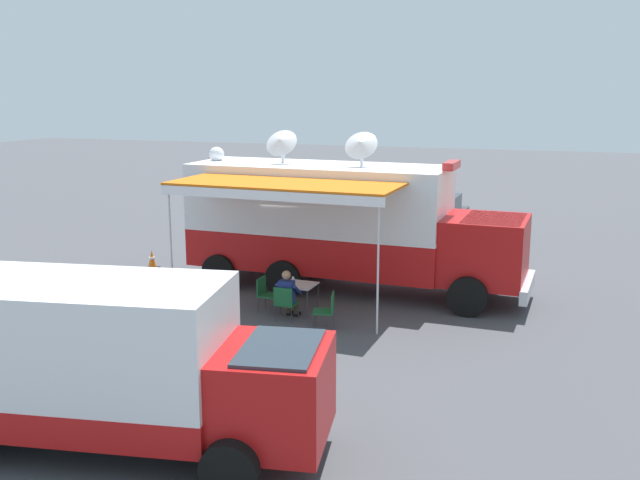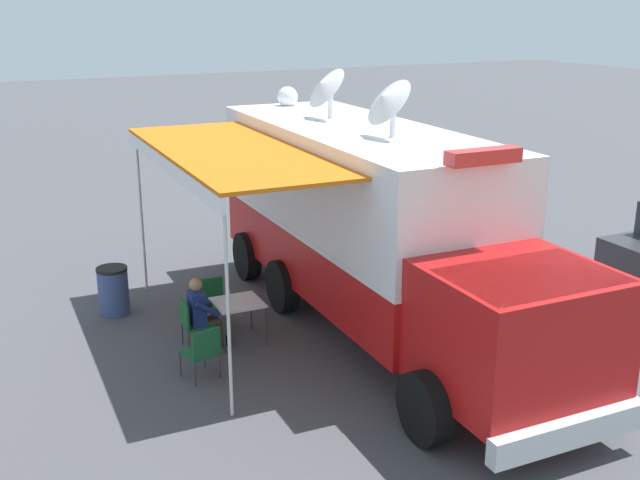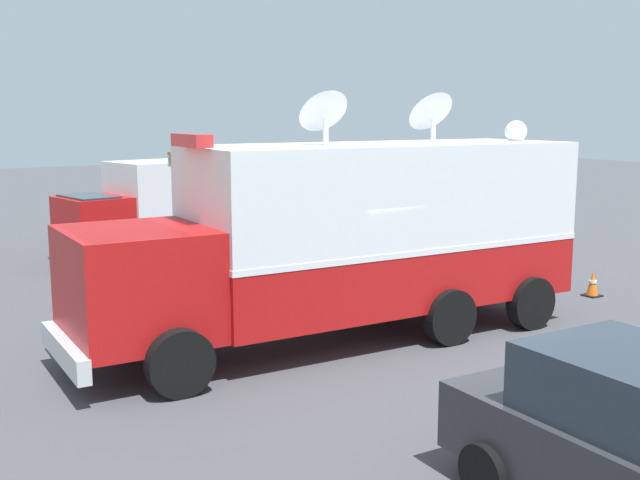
{
  "view_description": "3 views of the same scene",
  "coord_description": "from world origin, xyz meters",
  "views": [
    {
      "loc": [
        18.74,
        6.33,
        5.56
      ],
      "look_at": [
        0.23,
        0.12,
        1.41
      ],
      "focal_mm": 40.0,
      "sensor_mm": 36.0,
      "label": 1
    },
    {
      "loc": [
        6.72,
        11.7,
        5.59
      ],
      "look_at": [
        0.9,
        0.33,
        1.61
      ],
      "focal_mm": 42.83,
      "sensor_mm": 36.0,
      "label": 2
    },
    {
      "loc": [
        -11.01,
        8.55,
        4.02
      ],
      "look_at": [
        1.93,
        0.16,
        1.49
      ],
      "focal_mm": 43.03,
      "sensor_mm": 36.0,
      "label": 3
    }
  ],
  "objects": [
    {
      "name": "ground_plane",
      "position": [
        0.0,
        0.0,
        0.0
      ],
      "size": [
        100.0,
        100.0,
        0.0
      ],
      "primitive_type": "plane",
      "color": "#47474C"
    },
    {
      "name": "command_truck",
      "position": [
        0.06,
        0.75,
        1.95
      ],
      "size": [
        5.08,
        9.58,
        4.53
      ],
      "color": "#B71414",
      "rests_on": "ground"
    },
    {
      "name": "folding_table",
      "position": [
        2.47,
        0.31,
        0.67
      ],
      "size": [
        0.83,
        0.83,
        0.73
      ],
      "color": "silver",
      "rests_on": "ground"
    },
    {
      "name": "water_bottle",
      "position": [
        2.6,
        0.2,
        0.83
      ],
      "size": [
        0.07,
        0.07,
        0.22
      ],
      "color": "silver",
      "rests_on": "folding_table"
    },
    {
      "name": "folding_chair_at_table",
      "position": [
        3.26,
        0.24,
        0.51
      ],
      "size": [
        0.5,
        0.5,
        0.87
      ],
      "color": "#19562D",
      "rests_on": "ground"
    },
    {
      "name": "folding_chair_beside_table",
      "position": [
        2.63,
        -0.53,
        0.51
      ],
      "size": [
        0.5,
        0.5,
        0.87
      ],
      "color": "#19562D",
      "rests_on": "ground"
    },
    {
      "name": "folding_chair_spare_by_truck",
      "position": [
        3.47,
        1.39,
        0.51
      ],
      "size": [
        0.58,
        0.58,
        0.87
      ],
      "color": "#19562D",
      "rests_on": "ground"
    },
    {
      "name": "seated_responder",
      "position": [
        3.08,
        0.25,
        0.65
      ],
      "size": [
        0.67,
        0.57,
        1.25
      ],
      "color": "navy",
      "rests_on": "ground"
    },
    {
      "name": "trash_bin",
      "position": [
        4.09,
        -1.91,
        0.46
      ],
      "size": [
        0.57,
        0.57,
        0.91
      ],
      "color": "#384C7F",
      "rests_on": "ground"
    },
    {
      "name": "traffic_cone",
      "position": [
        -0.3,
        -5.66,
        0.28
      ],
      "size": [
        0.36,
        0.36,
        0.58
      ],
      "color": "black",
      "rests_on": "ground"
    },
    {
      "name": "support_truck",
      "position": [
        10.02,
        -0.31,
        1.39
      ],
      "size": [
        3.17,
        7.04,
        2.7
      ],
      "color": "white",
      "rests_on": "ground"
    }
  ]
}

